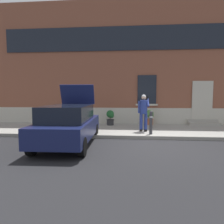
% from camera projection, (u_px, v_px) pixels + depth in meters
% --- Properties ---
extents(ground_plane, '(80.00, 80.00, 0.00)m').
position_uv_depth(ground_plane, '(150.00, 145.00, 7.58)').
color(ground_plane, '#232326').
extents(sidewalk, '(24.00, 3.60, 0.15)m').
position_uv_depth(sidewalk, '(145.00, 130.00, 10.35)').
color(sidewalk, '#99968E').
rests_on(sidewalk, ground).
extents(curb_edge, '(24.00, 0.12, 0.15)m').
position_uv_depth(curb_edge, '(148.00, 138.00, 8.51)').
color(curb_edge, gray).
rests_on(curb_edge, ground).
extents(building_facade, '(24.00, 1.52, 7.50)m').
position_uv_depth(building_facade, '(143.00, 65.00, 12.51)').
color(building_facade, brown).
rests_on(building_facade, ground).
extents(entrance_stoop, '(1.70, 0.64, 0.32)m').
position_uv_depth(entrance_stoop, '(203.00, 123.00, 11.56)').
color(entrance_stoop, '#9E998E').
rests_on(entrance_stoop, sidewalk).
extents(hatchback_car_navy, '(1.88, 4.11, 2.34)m').
position_uv_depth(hatchback_car_navy, '(69.00, 124.00, 7.50)').
color(hatchback_car_navy, '#161E4C').
rests_on(hatchback_car_navy, ground).
extents(bollard_near_person, '(0.15, 0.15, 1.04)m').
position_uv_depth(bollard_near_person, '(151.00, 121.00, 8.84)').
color(bollard_near_person, '#333338').
rests_on(bollard_near_person, sidewalk).
extents(bollard_far_left, '(0.15, 0.15, 1.04)m').
position_uv_depth(bollard_far_left, '(83.00, 121.00, 9.11)').
color(bollard_far_left, '#333338').
rests_on(bollard_far_left, sidewalk).
extents(person_on_phone, '(0.51, 0.46, 1.75)m').
position_uv_depth(person_on_phone, '(144.00, 110.00, 9.46)').
color(person_on_phone, navy).
rests_on(person_on_phone, sidewalk).
extents(planter_cream, '(0.44, 0.44, 0.86)m').
position_uv_depth(planter_cream, '(72.00, 117.00, 11.83)').
color(planter_cream, beige).
rests_on(planter_cream, sidewalk).
extents(planter_charcoal, '(0.44, 0.44, 0.86)m').
position_uv_depth(planter_charcoal, '(110.00, 117.00, 11.47)').
color(planter_charcoal, '#2D2D30').
rests_on(planter_charcoal, sidewalk).
extents(planter_terracotta, '(0.44, 0.44, 0.86)m').
position_uv_depth(planter_terracotta, '(150.00, 117.00, 11.66)').
color(planter_terracotta, '#B25B38').
rests_on(planter_terracotta, sidewalk).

